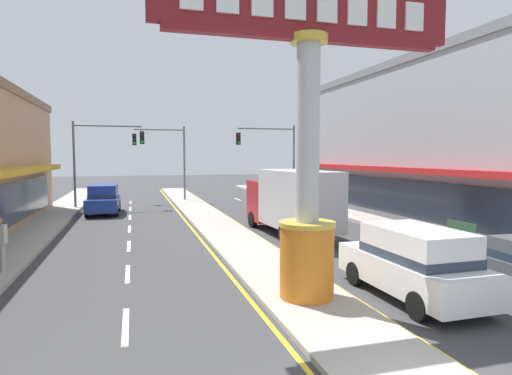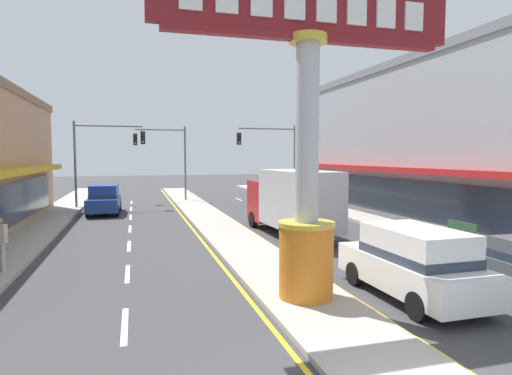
{
  "view_description": "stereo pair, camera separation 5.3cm",
  "coord_description": "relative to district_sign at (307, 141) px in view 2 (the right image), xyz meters",
  "views": [
    {
      "loc": [
        -4.26,
        -4.95,
        3.78
      ],
      "look_at": [
        0.16,
        10.41,
        2.6
      ],
      "focal_mm": 30.1,
      "sensor_mm": 36.0,
      "label": 1
    },
    {
      "loc": [
        -4.21,
        -4.96,
        3.78
      ],
      "look_at": [
        0.16,
        10.41,
        2.6
      ],
      "focal_mm": 30.1,
      "sensor_mm": 36.0,
      "label": 2
    }
  ],
  "objects": [
    {
      "name": "median_strip",
      "position": [
        -0.0,
        12.88,
        -4.09
      ],
      "size": [
        2.37,
        52.0,
        0.14
      ],
      "primitive_type": "cube",
      "color": "#A39E93",
      "rests_on": "ground"
    },
    {
      "name": "sidewalk_left",
      "position": [
        -9.02,
        10.88,
        -4.07
      ],
      "size": [
        2.47,
        60.0,
        0.18
      ],
      "primitive_type": "cube",
      "color": "#ADA89E",
      "rests_on": "ground"
    },
    {
      "name": "sidewalk_right",
      "position": [
        9.02,
        10.88,
        -4.07
      ],
      "size": [
        2.47,
        60.0,
        0.18
      ],
      "primitive_type": "cube",
      "color": "#ADA89E",
      "rests_on": "ground"
    },
    {
      "name": "lane_markings",
      "position": [
        0.0,
        11.53,
        -4.15
      ],
      "size": [
        9.11,
        52.0,
        0.01
      ],
      "color": "silver",
      "rests_on": "ground"
    },
    {
      "name": "district_sign",
      "position": [
        0.0,
        0.0,
        0.0
      ],
      "size": [
        7.84,
        1.46,
        8.09
      ],
      "color": "orange",
      "rests_on": "median_strip"
    },
    {
      "name": "storefront_right",
      "position": [
        14.28,
        12.28,
        0.45
      ],
      "size": [
        9.72,
        24.97,
        9.22
      ],
      "color": "#999EA3",
      "rests_on": "ground"
    },
    {
      "name": "traffic_light_left_side",
      "position": [
        -6.42,
        22.21,
        0.09
      ],
      "size": [
        4.86,
        0.46,
        6.2
      ],
      "color": "slate",
      "rests_on": "ground"
    },
    {
      "name": "traffic_light_right_side",
      "position": [
        6.42,
        22.15,
        0.09
      ],
      "size": [
        4.86,
        0.46,
        6.2
      ],
      "color": "slate",
      "rests_on": "ground"
    },
    {
      "name": "traffic_light_median_far",
      "position": [
        -1.62,
        25.75,
        0.04
      ],
      "size": [
        4.2,
        0.46,
        6.2
      ],
      "color": "slate",
      "rests_on": "ground"
    },
    {
      "name": "suv_far_right_lane",
      "position": [
        -6.13,
        19.41,
        -3.17
      ],
      "size": [
        2.03,
        4.63,
        1.9
      ],
      "color": "navy",
      "rests_on": "ground"
    },
    {
      "name": "box_truck_near_left_lane",
      "position": [
        2.92,
        8.87,
        -2.46
      ],
      "size": [
        2.55,
        7.01,
        3.12
      ],
      "color": "maroon",
      "rests_on": "ground"
    },
    {
      "name": "suv_mid_left_lane",
      "position": [
        2.84,
        -0.51,
        -3.17
      ],
      "size": [
        2.01,
        4.62,
        1.9
      ],
      "color": "white",
      "rests_on": "ground"
    },
    {
      "name": "street_bench",
      "position": [
        8.65,
        4.47,
        -3.51
      ],
      "size": [
        0.48,
        1.6,
        0.88
      ],
      "color": "#2D4C33",
      "rests_on": "sidewalk_right"
    },
    {
      "name": "pedestrian_near_kerb",
      "position": [
        -8.27,
        4.72,
        -3.02
      ],
      "size": [
        0.44,
        0.31,
        1.7
      ],
      "color": "#B7B2AD",
      "rests_on": "sidewalk_left"
    }
  ]
}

